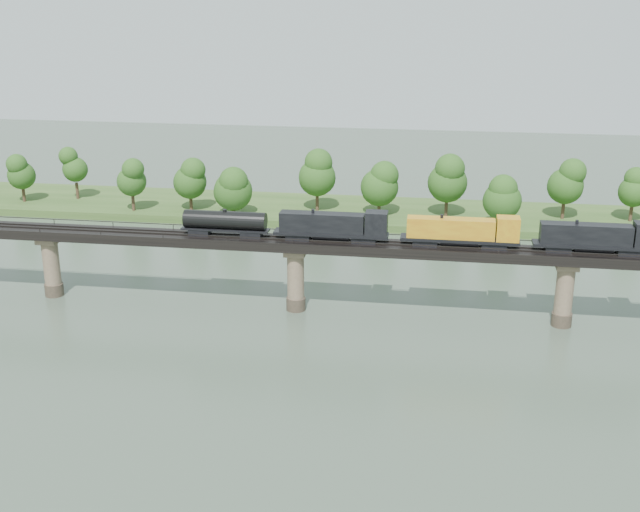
# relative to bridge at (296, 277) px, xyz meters

# --- Properties ---
(ground) EXTENTS (400.00, 400.00, 0.00)m
(ground) POSITION_rel_bridge_xyz_m (0.00, -30.00, -5.46)
(ground) COLOR #344235
(ground) RESTS_ON ground
(far_bank) EXTENTS (300.00, 24.00, 1.60)m
(far_bank) POSITION_rel_bridge_xyz_m (0.00, 55.00, -4.66)
(far_bank) COLOR #2F4B1E
(far_bank) RESTS_ON ground
(bridge) EXTENTS (236.00, 30.00, 11.50)m
(bridge) POSITION_rel_bridge_xyz_m (0.00, 0.00, 0.00)
(bridge) COLOR #473A2D
(bridge) RESTS_ON ground
(bridge_superstructure) EXTENTS (220.00, 4.90, 0.75)m
(bridge_superstructure) POSITION_rel_bridge_xyz_m (0.00, 0.00, 6.33)
(bridge_superstructure) COLOR black
(bridge_superstructure) RESTS_ON bridge
(far_treeline) EXTENTS (289.06, 17.54, 13.60)m
(far_treeline) POSITION_rel_bridge_xyz_m (-8.21, 50.52, 3.37)
(far_treeline) COLOR #382619
(far_treeline) RESTS_ON far_bank
(freight_train) EXTENTS (69.70, 2.72, 4.80)m
(freight_train) POSITION_rel_bridge_xyz_m (18.27, -0.00, 8.33)
(freight_train) COLOR black
(freight_train) RESTS_ON bridge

